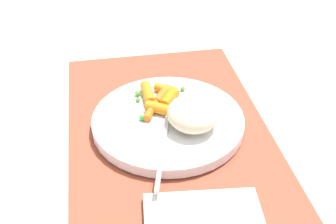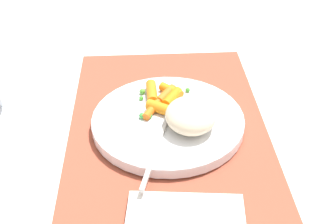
{
  "view_description": "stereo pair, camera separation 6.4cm",
  "coord_description": "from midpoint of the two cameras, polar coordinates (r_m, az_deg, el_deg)",
  "views": [
    {
      "loc": [
        -0.54,
        0.1,
        0.44
      ],
      "look_at": [
        0.0,
        0.0,
        0.03
      ],
      "focal_mm": 47.49,
      "sensor_mm": 36.0,
      "label": 1
    },
    {
      "loc": [
        -0.55,
        0.03,
        0.44
      ],
      "look_at": [
        0.0,
        0.0,
        0.03
      ],
      "focal_mm": 47.49,
      "sensor_mm": 36.0,
      "label": 2
    }
  ],
  "objects": [
    {
      "name": "ground_plane",
      "position": [
        0.7,
        -2.63,
        -2.23
      ],
      "size": [
        2.4,
        2.4,
        0.0
      ],
      "primitive_type": "plane",
      "color": "white"
    },
    {
      "name": "placemat",
      "position": [
        0.7,
        -2.64,
        -2.03
      ],
      "size": [
        0.47,
        0.31,
        0.01
      ],
      "primitive_type": "cube",
      "color": "#9E4733",
      "rests_on": "ground_plane"
    },
    {
      "name": "fork",
      "position": [
        0.66,
        -3.08,
        -2.39
      ],
      "size": [
        0.21,
        0.07,
        0.01
      ],
      "color": "silver",
      "rests_on": "plate"
    },
    {
      "name": "carrot_portion",
      "position": [
        0.71,
        -3.78,
        1.65
      ],
      "size": [
        0.09,
        0.07,
        0.02
      ],
      "color": "orange",
      "rests_on": "plate"
    },
    {
      "name": "napkin",
      "position": [
        0.56,
        1.15,
        -13.08
      ],
      "size": [
        0.09,
        0.15,
        0.01
      ],
      "primitive_type": "cube",
      "rotation": [
        0.0,
        0.0,
        -0.1
      ],
      "color": "white",
      "rests_on": "placemat"
    },
    {
      "name": "plate",
      "position": [
        0.69,
        -2.66,
        -1.31
      ],
      "size": [
        0.24,
        0.24,
        0.02
      ],
      "primitive_type": "cylinder",
      "color": "white",
      "rests_on": "placemat"
    },
    {
      "name": "rice_mound",
      "position": [
        0.65,
        0.36,
        -0.33
      ],
      "size": [
        0.08,
        0.08,
        0.04
      ],
      "primitive_type": "ellipsoid",
      "color": "beige",
      "rests_on": "plate"
    },
    {
      "name": "pea_scatter",
      "position": [
        0.7,
        -3.86,
        0.87
      ],
      "size": [
        0.08,
        0.09,
        0.01
      ],
      "color": "green",
      "rests_on": "plate"
    }
  ]
}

